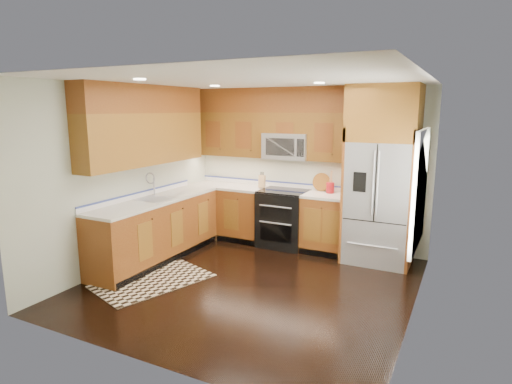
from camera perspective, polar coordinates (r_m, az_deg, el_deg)
The scene contains 16 objects.
ground at distance 5.75m, azimuth -0.74°, elevation -12.14°, with size 4.00×4.00×0.00m, color black.
wall_back at distance 7.18m, azimuth 6.64°, elevation 3.27°, with size 4.00×0.02×2.60m, color #B0B4A2.
wall_left at distance 6.53m, azimuth -16.55°, elevation 2.11°, with size 0.02×4.00×2.60m, color #B0B4A2.
wall_right at distance 4.80m, azimuth 20.91°, elevation -1.25°, with size 0.02×4.00×2.60m, color #B0B4A2.
window at distance 4.98m, azimuth 20.98°, elevation 0.34°, with size 0.04×1.10×1.30m.
base_cabinets at distance 6.92m, azimuth -6.38°, elevation -4.20°, with size 2.85×3.00×0.90m.
countertop at distance 6.84m, azimuth -4.93°, elevation -0.32°, with size 2.86×3.01×0.04m.
upper_cabinets at distance 6.80m, azimuth -5.21°, elevation 9.00°, with size 2.85×3.00×1.15m.
range at distance 7.13m, azimuth 3.68°, elevation -3.54°, with size 0.76×0.67×0.95m.
microwave at distance 7.04m, azimuth 4.21°, elevation 6.11°, with size 0.76×0.40×0.42m.
refrigerator at distance 6.49m, azimuth 16.33°, elevation 2.10°, with size 0.98×0.75×2.60m.
sink_faucet at distance 6.57m, azimuth -13.36°, elevation -0.39°, with size 0.54×0.44×0.37m.
rug at distance 5.98m, azimuth -13.55°, elevation -11.44°, with size 0.88×1.47×0.01m, color black.
knife_block at distance 7.26m, azimuth 0.80°, elevation 1.44°, with size 0.13×0.16×0.27m.
utensil_crock at distance 6.90m, azimuth 9.87°, elevation 0.88°, with size 0.14×0.14×0.36m.
cutting_board at distance 7.08m, azimuth 8.69°, elevation 0.24°, with size 0.30×0.30×0.02m, color #8D5C1C.
Camera 1 is at (2.44, -4.68, 2.26)m, focal length 30.00 mm.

